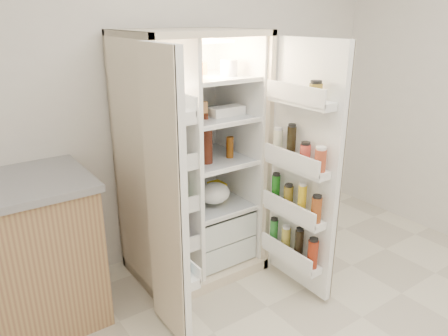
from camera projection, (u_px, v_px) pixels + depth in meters
wall_back at (180, 88)px, 3.31m from camera, size 4.00×0.02×2.70m
refrigerator at (191, 177)px, 3.18m from camera, size 0.92×0.70×1.80m
freezer_door at (167, 203)px, 2.38m from camera, size 0.15×0.40×1.72m
fridge_door at (303, 175)px, 2.85m from camera, size 0.17×0.58×1.72m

